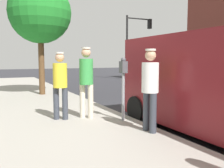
{
  "coord_description": "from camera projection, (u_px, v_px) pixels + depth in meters",
  "views": [
    {
      "loc": [
        4.14,
        5.33,
        1.61
      ],
      "look_at": [
        1.65,
        0.31,
        1.05
      ],
      "focal_mm": 38.73,
      "sensor_mm": 36.0,
      "label": 1
    }
  ],
  "objects": [
    {
      "name": "ground_plane",
      "position": [
        160.0,
        118.0,
        6.74
      ],
      "size": [
        80.0,
        80.0,
        0.0
      ],
      "primitive_type": "plane",
      "color": "#2D2D33"
    },
    {
      "name": "sidewalk_slab",
      "position": [
        29.0,
        132.0,
        5.19
      ],
      "size": [
        5.0,
        32.0,
        0.15
      ],
      "primitive_type": "cube",
      "color": "#9E998E",
      "rests_on": "ground"
    },
    {
      "name": "parking_meter_near",
      "position": [
        123.0,
        78.0,
        5.75
      ],
      "size": [
        0.14,
        0.18,
        1.52
      ],
      "color": "gray",
      "rests_on": "sidewalk_slab"
    },
    {
      "name": "pedestrian_in_yellow",
      "position": [
        60.0,
        81.0,
        5.86
      ],
      "size": [
        0.34,
        0.34,
        1.65
      ],
      "color": "#383D47",
      "rests_on": "sidewalk_slab"
    },
    {
      "name": "pedestrian_in_green",
      "position": [
        86.0,
        78.0,
        6.02
      ],
      "size": [
        0.34,
        0.34,
        1.77
      ],
      "color": "beige",
      "rests_on": "sidewalk_slab"
    },
    {
      "name": "pedestrian_in_white",
      "position": [
        150.0,
        85.0,
        4.85
      ],
      "size": [
        0.34,
        0.36,
        1.68
      ],
      "color": "#383D47",
      "rests_on": "sidewalk_slab"
    },
    {
      "name": "traffic_light_corner",
      "position": [
        136.0,
        37.0,
        19.97
      ],
      "size": [
        2.48,
        0.42,
        5.2
      ],
      "color": "black",
      "rests_on": "ground"
    },
    {
      "name": "street_tree",
      "position": [
        40.0,
        13.0,
        9.98
      ],
      "size": [
        2.56,
        2.56,
        4.71
      ],
      "color": "brown",
      "rests_on": "sidewalk_slab"
    }
  ]
}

